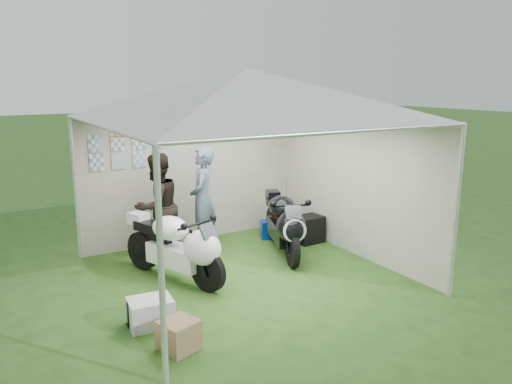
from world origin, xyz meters
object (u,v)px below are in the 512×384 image
equipment_box (309,229)px  canopy_tent (245,99)px  person_blue_jacket (203,199)px  crate_1 (179,335)px  crate_0 (151,312)px  motorcycle_white (178,245)px  motorcycle_black (284,222)px  crate_2 (175,340)px  paddock_stand (272,229)px  person_dark_jacket (157,206)px

equipment_box → canopy_tent: bearing=-155.5°
person_blue_jacket → crate_1: bearing=2.3°
crate_1 → crate_0: bearing=98.1°
equipment_box → motorcycle_white: bearing=-169.1°
motorcycle_black → equipment_box: motorcycle_black is taller
equipment_box → crate_1: bearing=-145.9°
motorcycle_white → crate_1: 1.93m
motorcycle_white → motorcycle_black: size_ratio=0.97×
motorcycle_white → person_blue_jacket: (0.87, 1.07, 0.35)m
equipment_box → crate_0: bearing=-155.0°
canopy_tent → crate_1: size_ratio=15.58×
crate_0 → crate_2: size_ratio=1.85×
canopy_tent → crate_1: bearing=-137.9°
paddock_stand → equipment_box: equipment_box is taller
motorcycle_white → equipment_box: bearing=-10.3°
motorcycle_white → person_blue_jacket: person_blue_jacket is taller
paddock_stand → person_dark_jacket: (-2.15, 0.04, 0.70)m
person_dark_jacket → crate_1: bearing=53.9°
crate_0 → crate_1: size_ratio=1.38×
person_blue_jacket → crate_2: person_blue_jacket is taller
crate_2 → equipment_box: bearing=33.5°
person_blue_jacket → crate_0: (-1.66, -2.17, -0.72)m
motorcycle_black → equipment_box: size_ratio=4.03×
motorcycle_black → crate_0: size_ratio=3.83×
motorcycle_white → crate_1: size_ratio=5.16×
crate_0 → crate_1: crate_0 is taller
paddock_stand → equipment_box: bearing=-51.4°
canopy_tent → crate_0: bearing=-154.4°
person_dark_jacket → canopy_tent: bearing=102.3°
paddock_stand → crate_2: 4.06m
canopy_tent → motorcycle_black: 2.29m
motorcycle_black → crate_1: bearing=-123.3°
paddock_stand → crate_0: size_ratio=0.85×
crate_1 → crate_2: bearing=132.6°
motorcycle_white → person_dark_jacket: (0.09, 1.09, 0.32)m
person_blue_jacket → crate_0: size_ratio=3.53×
canopy_tent → crate_0: canopy_tent is taller
motorcycle_white → motorcycle_black: bearing=-15.5°
crate_0 → crate_2: crate_0 is taller
person_dark_jacket → motorcycle_black: bearing=133.3°
canopy_tent → equipment_box: canopy_tent is taller
canopy_tent → motorcycle_black: (0.96, 0.45, -2.03)m
paddock_stand → crate_1: (-2.93, -2.81, 0.00)m
paddock_stand → crate_1: crate_1 is taller
paddock_stand → crate_1: size_ratio=1.18×
canopy_tent → person_dark_jacket: 2.35m
motorcycle_white → person_blue_jacket: size_ratio=1.06×
paddock_stand → crate_0: 3.71m
crate_1 → canopy_tent: bearing=42.1°
motorcycle_black → person_blue_jacket: size_ratio=1.09×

